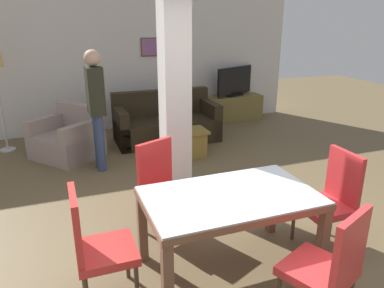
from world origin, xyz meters
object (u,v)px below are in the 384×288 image
object	(u,v)px
dining_chair_far_left	(163,184)
bottle	(182,127)
coffee_table	(188,143)
tv_screen	(235,82)
dining_table	(230,211)
dining_chair_near_right	(330,265)
dining_chair_head_right	(332,196)
armchair	(69,139)
tv_stand	(234,108)
standing_person	(96,102)
sofa	(166,124)
dining_chair_head_left	(95,243)

from	to	relation	value
dining_chair_far_left	bottle	xyz separation A→B (m)	(0.88, 1.92, -0.00)
coffee_table	tv_screen	size ratio (longest dim) A/B	0.62
dining_table	dining_chair_near_right	xyz separation A→B (m)	(0.37, -0.85, -0.06)
dining_chair_head_right	armchair	bearing A→B (deg)	32.94
dining_chair_far_left	armchair	bearing A→B (deg)	-96.96
dining_chair_near_right	dining_table	bearing A→B (deg)	90.00
dining_chair_far_left	dining_chair_head_right	xyz separation A→B (m)	(1.47, -0.83, 0.00)
bottle	tv_stand	xyz separation A→B (m)	(1.83, 1.84, -0.26)
dining_chair_far_left	dining_chair_near_right	distance (m)	1.84
dining_table	standing_person	bearing A→B (deg)	105.38
sofa	standing_person	distance (m)	1.80
coffee_table	standing_person	size ratio (longest dim) A/B	0.34
coffee_table	standing_person	xyz separation A→B (m)	(-1.42, -0.03, 0.80)
dining_chair_near_right	coffee_table	bearing A→B (deg)	62.35
standing_person	dining_chair_head_left	bearing A→B (deg)	-9.05
dining_chair_far_left	coffee_table	bearing A→B (deg)	-140.68
dining_chair_head_left	bottle	distance (m)	3.22
dining_table	bottle	distance (m)	2.81
tv_stand	standing_person	world-z (taller)	standing_person
bottle	tv_screen	world-z (taller)	tv_screen
dining_table	sofa	xyz separation A→B (m)	(0.55, 3.79, -0.29)
armchair	tv_stand	bearing A→B (deg)	-111.94
armchair	bottle	xyz separation A→B (m)	(1.69, -0.77, 0.25)
dining_chair_head_left	tv_stand	xyz separation A→B (m)	(3.50, 4.60, -0.27)
dining_chair_far_left	sofa	distance (m)	3.10
sofa	bottle	size ratio (longest dim) A/B	7.95
dining_chair_head_left	sofa	xyz separation A→B (m)	(1.71, 3.79, -0.24)
sofa	armchair	distance (m)	1.75
dining_chair_head_right	sofa	bearing A→B (deg)	8.28
dining_table	armchair	bearing A→B (deg)	108.58
dining_table	bottle	size ratio (longest dim) A/B	6.45
bottle	dining_table	bearing A→B (deg)	-100.41
tv_stand	coffee_table	bearing A→B (deg)	-133.98
dining_chair_far_left	bottle	distance (m)	2.11
dining_table	tv_screen	size ratio (longest dim) A/B	1.55
dining_chair_far_left	dining_chair_head_right	distance (m)	1.69
dining_chair_near_right	armchair	world-z (taller)	dining_chair_near_right
dining_chair_near_right	standing_person	xyz separation A→B (m)	(-1.14, 3.66, 0.49)
dining_table	dining_chair_near_right	world-z (taller)	dining_chair_near_right
dining_chair_head_left	tv_stand	bearing A→B (deg)	142.73
dining_chair_head_left	dining_chair_head_right	distance (m)	2.26
dining_chair_far_left	dining_chair_head_left	world-z (taller)	same
armchair	dining_chair_near_right	bearing A→B (deg)	160.71
armchair	bottle	size ratio (longest dim) A/B	5.49
armchair	bottle	distance (m)	1.87
dining_chair_far_left	sofa	bearing A→B (deg)	-131.11
dining_chair_near_right	dining_chair_far_left	bearing A→B (deg)	90.24
dining_table	armchair	size ratio (longest dim) A/B	1.18
dining_chair_far_left	dining_chair_near_right	bearing A→B (deg)	89.75
dining_chair_near_right	tv_screen	distance (m)	5.80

